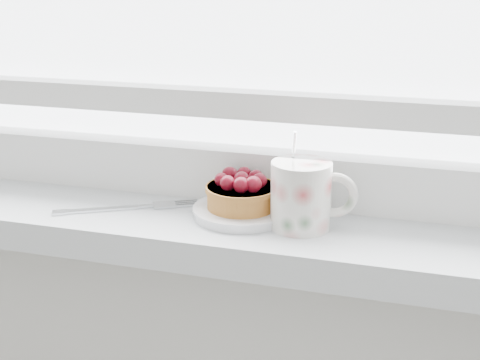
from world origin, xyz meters
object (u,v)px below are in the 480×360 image
at_px(floral_mug, 303,194).
at_px(raspberry_tart, 242,192).
at_px(fork, 126,208).
at_px(saucer, 242,212).

bearing_deg(floral_mug, raspberry_tart, 169.88).
distance_m(raspberry_tart, fork, 0.16).
relative_size(saucer, raspberry_tart, 1.36).
bearing_deg(raspberry_tart, floral_mug, -10.12).
bearing_deg(fork, raspberry_tart, 6.96).
xyz_separation_m(saucer, raspberry_tart, (0.00, -0.00, 0.03)).
distance_m(saucer, floral_mug, 0.09).
bearing_deg(raspberry_tart, fork, -173.04).
xyz_separation_m(saucer, floral_mug, (0.08, -0.01, 0.04)).
bearing_deg(saucer, fork, -173.00).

